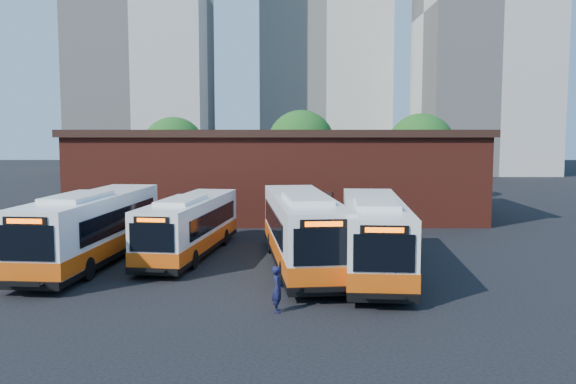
{
  "coord_description": "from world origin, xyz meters",
  "views": [
    {
      "loc": [
        0.79,
        -25.24,
        6.28
      ],
      "look_at": [
        0.76,
        4.35,
        3.34
      ],
      "focal_mm": 38.0,
      "sensor_mm": 36.0,
      "label": 1
    }
  ],
  "objects_px": {
    "bus_west": "(92,230)",
    "bus_mideast": "(302,233)",
    "bus_east": "(374,238)",
    "transit_worker": "(278,289)",
    "bus_midwest": "(190,228)"
  },
  "relations": [
    {
      "from": "bus_midwest",
      "to": "transit_worker",
      "type": "distance_m",
      "value": 10.83
    },
    {
      "from": "bus_west",
      "to": "bus_mideast",
      "type": "distance_m",
      "value": 10.04
    },
    {
      "from": "bus_midwest",
      "to": "bus_east",
      "type": "distance_m",
      "value": 9.52
    },
    {
      "from": "bus_mideast",
      "to": "bus_east",
      "type": "bearing_deg",
      "value": -23.59
    },
    {
      "from": "bus_mideast",
      "to": "transit_worker",
      "type": "xyz_separation_m",
      "value": [
        -1.02,
        -7.17,
        -0.77
      ]
    },
    {
      "from": "bus_east",
      "to": "transit_worker",
      "type": "xyz_separation_m",
      "value": [
        -4.19,
        -6.16,
        -0.73
      ]
    },
    {
      "from": "transit_worker",
      "to": "bus_midwest",
      "type": "bearing_deg",
      "value": 26.63
    },
    {
      "from": "bus_east",
      "to": "transit_worker",
      "type": "height_order",
      "value": "bus_east"
    },
    {
      "from": "bus_west",
      "to": "bus_east",
      "type": "xyz_separation_m",
      "value": [
        13.18,
        -1.79,
        -0.03
      ]
    },
    {
      "from": "bus_midwest",
      "to": "bus_mideast",
      "type": "bearing_deg",
      "value": -16.95
    },
    {
      "from": "bus_midwest",
      "to": "bus_west",
      "type": "bearing_deg",
      "value": -149.43
    },
    {
      "from": "bus_west",
      "to": "bus_east",
      "type": "bearing_deg",
      "value": -2.63
    },
    {
      "from": "bus_west",
      "to": "bus_mideast",
      "type": "relative_size",
      "value": 0.99
    },
    {
      "from": "transit_worker",
      "to": "bus_east",
      "type": "bearing_deg",
      "value": -32.85
    },
    {
      "from": "bus_east",
      "to": "transit_worker",
      "type": "relative_size",
      "value": 7.74
    }
  ]
}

